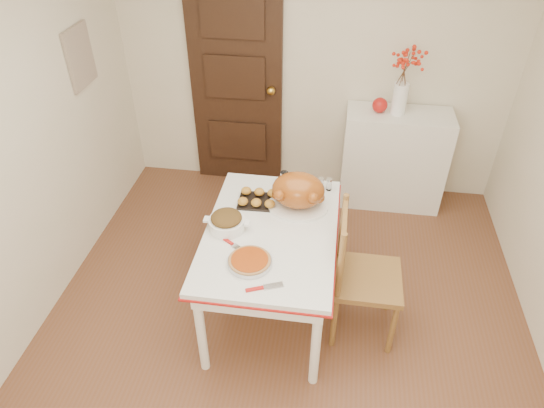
% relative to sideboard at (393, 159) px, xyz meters
% --- Properties ---
extents(floor, '(3.50, 4.00, 0.00)m').
position_rel_sideboard_xyz_m(floor, '(-0.79, -1.78, -0.46)').
color(floor, brown).
rests_on(floor, ground).
extents(wall_back, '(3.50, 0.00, 2.50)m').
position_rel_sideboard_xyz_m(wall_back, '(-0.79, 0.22, 0.79)').
color(wall_back, beige).
rests_on(wall_back, ground).
extents(door_back, '(0.85, 0.06, 2.06)m').
position_rel_sideboard_xyz_m(door_back, '(-1.49, 0.19, 0.57)').
color(door_back, black).
rests_on(door_back, ground).
extents(photo_board, '(0.03, 0.35, 0.45)m').
position_rel_sideboard_xyz_m(photo_board, '(-2.52, -0.58, 1.04)').
color(photo_board, '#B8B298').
rests_on(photo_board, ground).
extents(sideboard, '(0.92, 0.41, 0.92)m').
position_rel_sideboard_xyz_m(sideboard, '(0.00, 0.00, 0.00)').
color(sideboard, silver).
rests_on(sideboard, floor).
extents(kitchen_table, '(0.88, 1.28, 0.77)m').
position_rel_sideboard_xyz_m(kitchen_table, '(-0.91, -1.53, -0.08)').
color(kitchen_table, silver).
rests_on(kitchen_table, floor).
extents(chair_oak, '(0.45, 0.45, 1.02)m').
position_rel_sideboard_xyz_m(chair_oak, '(-0.25, -1.60, 0.05)').
color(chair_oak, brown).
rests_on(chair_oak, floor).
extents(berry_vase, '(0.29, 0.29, 0.56)m').
position_rel_sideboard_xyz_m(berry_vase, '(-0.03, 0.00, 0.74)').
color(berry_vase, white).
rests_on(berry_vase, sideboard).
extents(apple, '(0.13, 0.13, 0.13)m').
position_rel_sideboard_xyz_m(apple, '(-0.19, 0.00, 0.53)').
color(apple, '#AC1410').
rests_on(apple, sideboard).
extents(turkey_platter, '(0.47, 0.40, 0.27)m').
position_rel_sideboard_xyz_m(turkey_platter, '(-0.76, -1.26, 0.44)').
color(turkey_platter, '#91581D').
rests_on(turkey_platter, kitchen_table).
extents(pumpkin_pie, '(0.29, 0.29, 0.06)m').
position_rel_sideboard_xyz_m(pumpkin_pie, '(-0.99, -1.86, 0.33)').
color(pumpkin_pie, '#8F340A').
rests_on(pumpkin_pie, kitchen_table).
extents(stuffing_dish, '(0.35, 0.30, 0.12)m').
position_rel_sideboard_xyz_m(stuffing_dish, '(-1.20, -1.55, 0.36)').
color(stuffing_dish, brown).
rests_on(stuffing_dish, kitchen_table).
extents(rolls_tray, '(0.28, 0.22, 0.07)m').
position_rel_sideboard_xyz_m(rolls_tray, '(-1.05, -1.24, 0.34)').
color(rolls_tray, '#C7852C').
rests_on(rolls_tray, kitchen_table).
extents(pie_server, '(0.23, 0.14, 0.01)m').
position_rel_sideboard_xyz_m(pie_server, '(-0.87, -2.04, 0.31)').
color(pie_server, silver).
rests_on(pie_server, kitchen_table).
extents(carving_knife, '(0.24, 0.19, 0.01)m').
position_rel_sideboard_xyz_m(carving_knife, '(-1.10, -1.72, 0.31)').
color(carving_knife, silver).
rests_on(carving_knife, kitchen_table).
extents(drinking_glass, '(0.08, 0.08, 0.10)m').
position_rel_sideboard_xyz_m(drinking_glass, '(-0.89, -0.99, 0.36)').
color(drinking_glass, white).
rests_on(drinking_glass, kitchen_table).
extents(shaker_pair, '(0.10, 0.06, 0.10)m').
position_rel_sideboard_xyz_m(shaker_pair, '(-0.59, -1.01, 0.35)').
color(shaker_pair, white).
rests_on(shaker_pair, kitchen_table).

